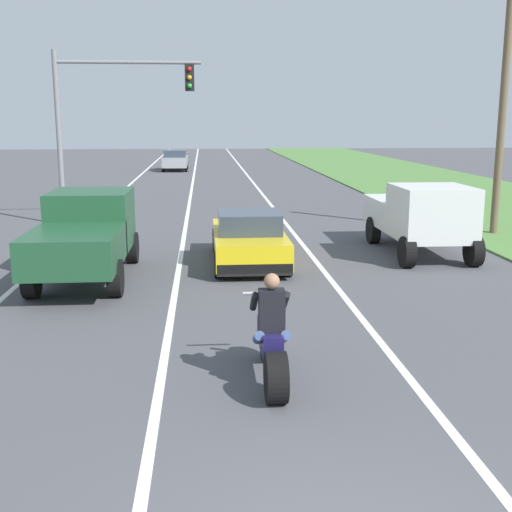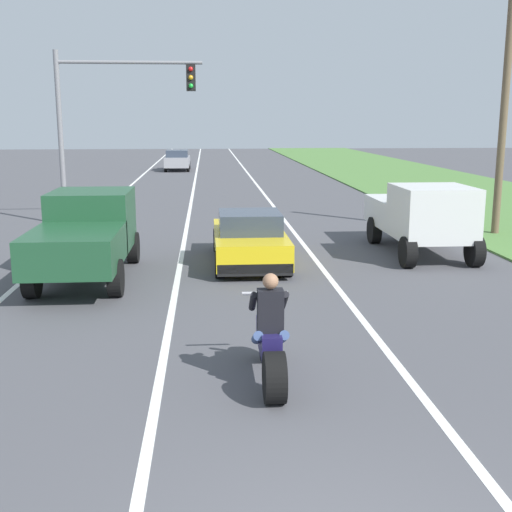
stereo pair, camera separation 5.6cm
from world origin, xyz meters
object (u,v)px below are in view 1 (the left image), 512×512
(traffic_light_mast_near, at_px, (104,109))
(pickup_truck_left_lane_dark_green, at_px, (85,233))
(pickup_truck_right_shoulder_white, at_px, (420,214))
(distant_car_far_ahead, at_px, (175,160))
(sports_car_yellow, at_px, (249,239))
(motorcycle_with_rider, at_px, (271,345))

(traffic_light_mast_near, bearing_deg, pickup_truck_left_lane_dark_green, -85.52)
(pickup_truck_right_shoulder_white, relative_size, traffic_light_mast_near, 0.80)
(pickup_truck_left_lane_dark_green, bearing_deg, pickup_truck_right_shoulder_white, 14.87)
(distant_car_far_ahead, bearing_deg, sports_car_yellow, -84.24)
(traffic_light_mast_near, distance_m, distant_car_far_ahead, 25.29)
(pickup_truck_left_lane_dark_green, height_order, traffic_light_mast_near, traffic_light_mast_near)
(sports_car_yellow, height_order, distant_car_far_ahead, distant_car_far_ahead)
(pickup_truck_left_lane_dark_green, distance_m, traffic_light_mast_near, 8.74)
(motorcycle_with_rider, xyz_separation_m, pickup_truck_left_lane_dark_green, (-3.68, 6.53, 0.51))
(pickup_truck_right_shoulder_white, bearing_deg, distant_car_far_ahead, 104.57)
(sports_car_yellow, bearing_deg, traffic_light_mast_near, 123.82)
(pickup_truck_right_shoulder_white, height_order, traffic_light_mast_near, traffic_light_mast_near)
(distant_car_far_ahead, bearing_deg, pickup_truck_right_shoulder_white, -75.43)
(pickup_truck_right_shoulder_white, xyz_separation_m, distant_car_far_ahead, (-8.04, 30.94, -0.33))
(traffic_light_mast_near, relative_size, distant_car_far_ahead, 1.50)
(sports_car_yellow, height_order, pickup_truck_right_shoulder_white, pickup_truck_right_shoulder_white)
(pickup_truck_right_shoulder_white, bearing_deg, sports_car_yellow, -169.44)
(sports_car_yellow, xyz_separation_m, pickup_truck_left_lane_dark_green, (-3.91, -1.42, 0.48))
(motorcycle_with_rider, relative_size, traffic_light_mast_near, 0.37)
(pickup_truck_right_shoulder_white, xyz_separation_m, traffic_light_mast_near, (-9.38, 5.90, 2.92))
(traffic_light_mast_near, bearing_deg, pickup_truck_right_shoulder_white, -32.14)
(motorcycle_with_rider, height_order, pickup_truck_left_lane_dark_green, pickup_truck_left_lane_dark_green)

